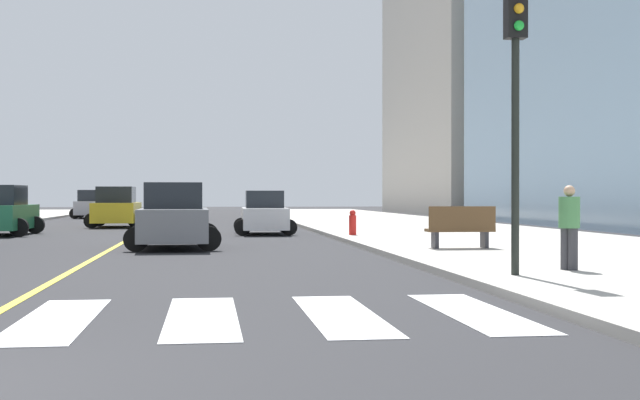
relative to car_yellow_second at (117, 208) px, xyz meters
name	(u,v)px	position (x,y,z in m)	size (l,w,h in m)	color
sidewalk_kerb_east	(500,241)	(13.84, -15.94, -0.85)	(10.00, 120.00, 0.15)	#B2ADA3
lane_divider_paint	(156,224)	(1.64, 4.06, -0.92)	(0.16, 80.00, 0.01)	yellow
parking_garage_concrete	(515,67)	(30.20, 27.40, 11.51)	(18.00, 24.00, 24.86)	#B2ADA3
car_yellow_second	(117,208)	(0.00, 0.00, 0.00)	(2.79, 4.44, 1.97)	gold
car_silver_third	(92,205)	(-3.36, 17.06, -0.03)	(2.68, 4.28, 1.91)	#B7B7BC
car_white_fifth	(264,214)	(6.65, -8.48, -0.11)	(2.48, 3.93, 1.74)	silver
car_green_sixth	(0,212)	(-3.57, -8.23, -0.01)	(2.81, 4.42, 1.95)	#236B42
car_gray_seventh	(174,218)	(3.42, -17.36, -0.02)	(2.74, 4.35, 1.93)	slate
traffic_light_near_corner	(516,70)	(9.81, -28.37, 2.85)	(0.36, 0.41, 5.18)	black
park_bench	(461,228)	(11.07, -20.79, -0.23)	(1.81, 0.59, 1.12)	brown
pedestrian_waiting_east	(569,223)	(11.19, -27.49, 0.11)	(0.40, 0.40, 1.60)	#38383D
fire_hydrant	(353,223)	(9.51, -12.78, -0.34)	(0.26, 0.26, 0.89)	red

